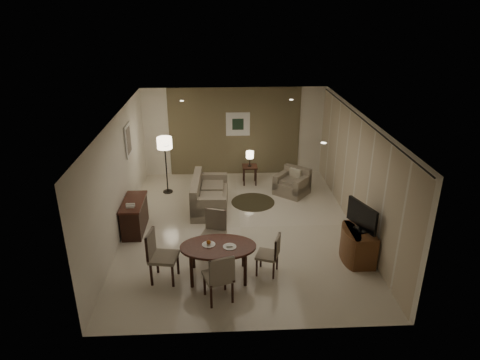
{
  "coord_description": "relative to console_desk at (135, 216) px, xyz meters",
  "views": [
    {
      "loc": [
        -0.46,
        -9.02,
        5.05
      ],
      "look_at": [
        0.0,
        0.2,
        1.15
      ],
      "focal_mm": 32.0,
      "sensor_mm": 36.0,
      "label": 1
    }
  ],
  "objects": [
    {
      "name": "side_table",
      "position": [
        2.9,
        2.66,
        -0.1
      ],
      "size": [
        0.43,
        0.43,
        0.55
      ],
      "primitive_type": null,
      "color": "black",
      "rests_on": "floor"
    },
    {
      "name": "flat_tv",
      "position": [
        4.87,
        -1.5,
        0.65
      ],
      "size": [
        0.36,
        0.85,
        0.6
      ],
      "primitive_type": null,
      "rotation": [
        0.0,
        0.0,
        0.35
      ],
      "color": "black",
      "rests_on": "tv_cabinet"
    },
    {
      "name": "room_shell",
      "position": [
        2.49,
        0.4,
        0.98
      ],
      "size": [
        5.5,
        7.0,
        2.7
      ],
      "color": "beige",
      "rests_on": "ground"
    },
    {
      "name": "chair_near",
      "position": [
        1.96,
        -2.64,
        0.12
      ],
      "size": [
        0.61,
        0.61,
        0.99
      ],
      "primitive_type": null,
      "rotation": [
        0.0,
        0.0,
        3.46
      ],
      "color": "gray",
      "rests_on": "floor"
    },
    {
      "name": "floor_lamp",
      "position": [
        0.53,
        2.15,
        0.44
      ],
      "size": [
        0.41,
        0.41,
        1.62
      ],
      "primitive_type": null,
      "color": "#FFE5B7",
      "rests_on": "floor"
    },
    {
      "name": "chair_left",
      "position": [
        0.92,
        -2.0,
        0.14
      ],
      "size": [
        0.57,
        0.57,
        1.04
      ],
      "primitive_type": null,
      "rotation": [
        0.0,
        0.0,
        1.42
      ],
      "color": "gray",
      "rests_on": "floor"
    },
    {
      "name": "tv_cabinet",
      "position": [
        4.89,
        -1.5,
        -0.03
      ],
      "size": [
        0.48,
        0.9,
        0.7
      ],
      "primitive_type": null,
      "color": "brown",
      "rests_on": "floor"
    },
    {
      "name": "chair_far",
      "position": [
        1.85,
        -1.19,
        0.12
      ],
      "size": [
        0.6,
        0.6,
        0.99
      ],
      "primitive_type": null,
      "rotation": [
        0.0,
        0.0,
        -0.3
      ],
      "color": "gray",
      "rests_on": "floor"
    },
    {
      "name": "napkin",
      "position": [
        2.18,
        -2.0,
        0.35
      ],
      "size": [
        0.12,
        0.08,
        0.03
      ],
      "primitive_type": "cube",
      "color": "white",
      "rests_on": "plate_b"
    },
    {
      "name": "downlight_nl",
      "position": [
        1.09,
        -1.8,
        2.31
      ],
      "size": [
        0.1,
        0.1,
        0.01
      ],
      "primitive_type": "cylinder",
      "color": "white",
      "rests_on": "ceiling"
    },
    {
      "name": "downlight_nr",
      "position": [
        3.89,
        -1.8,
        2.31
      ],
      "size": [
        0.1,
        0.1,
        0.01
      ],
      "primitive_type": "cylinder",
      "color": "white",
      "rests_on": "ceiling"
    },
    {
      "name": "downlight_fr",
      "position": [
        3.89,
        1.8,
        2.31
      ],
      "size": [
        0.1,
        0.1,
        0.01
      ],
      "primitive_type": "cylinder",
      "color": "white",
      "rests_on": "ceiling"
    },
    {
      "name": "round_rug",
      "position": [
        2.9,
        1.36,
        -0.37
      ],
      "size": [
        1.17,
        1.17,
        0.01
      ],
      "primitive_type": "cylinder",
      "color": "#38331F",
      "rests_on": "floor"
    },
    {
      "name": "chair_right",
      "position": [
        2.92,
        -1.88,
        0.05
      ],
      "size": [
        0.52,
        0.52,
        0.85
      ],
      "primitive_type": null,
      "rotation": [
        0.0,
        0.0,
        -1.9
      ],
      "color": "gray",
      "rests_on": "floor"
    },
    {
      "name": "console_desk",
      "position": [
        0.0,
        0.0,
        0.0
      ],
      "size": [
        0.48,
        1.2,
        0.75
      ],
      "primitive_type": null,
      "color": "#4C2318",
      "rests_on": "floor"
    },
    {
      "name": "curtain_wall",
      "position": [
        5.17,
        0.0,
        0.95
      ],
      "size": [
        0.08,
        6.7,
        2.58
      ],
      "primitive_type": null,
      "color": "beige",
      "rests_on": "wall_right"
    },
    {
      "name": "fruit_apple",
      "position": [
        1.78,
        -1.9,
        0.38
      ],
      "size": [
        0.09,
        0.09,
        0.09
      ],
      "primitive_type": "sphere",
      "color": "#A65113",
      "rests_on": "plate_a"
    },
    {
      "name": "art_left_frame",
      "position": [
        -0.23,
        1.2,
        1.48
      ],
      "size": [
        0.03,
        0.6,
        0.8
      ],
      "primitive_type": "cube",
      "color": "silver",
      "rests_on": "wall_left"
    },
    {
      "name": "sofa",
      "position": [
        1.75,
        1.08,
        0.04
      ],
      "size": [
        1.79,
        0.95,
        0.83
      ],
      "primitive_type": null,
      "rotation": [
        0.0,
        0.0,
        1.53
      ],
      "color": "gray",
      "rests_on": "floor"
    },
    {
      "name": "art_left_canvas",
      "position": [
        -0.21,
        1.2,
        1.48
      ],
      "size": [
        0.01,
        0.46,
        0.64
      ],
      "primitive_type": "cube",
      "color": "gray",
      "rests_on": "wall_left"
    },
    {
      "name": "taupe_accent",
      "position": [
        2.49,
        3.48,
        0.98
      ],
      "size": [
        3.96,
        0.03,
        2.7
      ],
      "primitive_type": "cube",
      "color": "brown",
      "rests_on": "wall_back"
    },
    {
      "name": "plate_b",
      "position": [
        2.18,
        -2.0,
        0.32
      ],
      "size": [
        0.26,
        0.26,
        0.02
      ],
      "primitive_type": "cylinder",
      "color": "white",
      "rests_on": "dining_table"
    },
    {
      "name": "dining_table",
      "position": [
        1.96,
        -1.95,
        -0.03
      ],
      "size": [
        1.47,
        0.92,
        0.69
      ],
      "primitive_type": null,
      "color": "#4C2318",
      "rests_on": "floor"
    },
    {
      "name": "downlight_fl",
      "position": [
        1.09,
        1.8,
        2.31
      ],
      "size": [
        0.1,
        0.1,
        0.01
      ],
      "primitive_type": "cylinder",
      "color": "white",
      "rests_on": "ceiling"
    },
    {
      "name": "plate_a",
      "position": [
        1.78,
        -1.9,
        0.32
      ],
      "size": [
        0.26,
        0.26,
        0.02
      ],
      "primitive_type": "cylinder",
      "color": "white",
      "rests_on": "dining_table"
    },
    {
      "name": "table_lamp",
      "position": [
        2.9,
        2.66,
        0.43
      ],
      "size": [
        0.22,
        0.22,
        0.5
      ],
      "primitive_type": null,
      "color": "#FFEAC1",
      "rests_on": "side_table"
    },
    {
      "name": "armchair",
      "position": [
        4.03,
        1.85,
        -0.01
      ],
      "size": [
        1.11,
        1.11,
        0.72
      ],
      "primitive_type": null,
      "rotation": [
        0.0,
        0.0,
        -0.69
      ],
      "color": "gray",
      "rests_on": "floor"
    },
    {
      "name": "art_back_frame",
      "position": [
        2.59,
        3.46,
        1.23
      ],
      "size": [
        0.72,
        0.03,
        0.72
      ],
      "primitive_type": "cube",
      "color": "silver",
      "rests_on": "wall_back"
    },
    {
      "name": "art_back_canvas",
      "position": [
        2.59,
        3.44,
        1.23
      ],
      "size": [
        0.34,
        0.01,
        0.34
      ],
      "primitive_type": "cube",
      "color": "black",
      "rests_on": "wall_back"
    },
    {
      "name": "telephone",
      "position": [
        0.0,
        -0.3,
        0.43
      ],
      "size": [
        0.2,
        0.14,
        0.09
      ],
      "primitive_type": null,
      "color": "white",
      "rests_on": "console_desk"
    },
    {
      "name": "curtain_rod",
      "position": [
        5.17,
        0.0,
        2.27
      ],
      "size": [
        0.03,
        6.8,
        0.03
      ],
      "primitive_type": "cylinder",
      "rotation": [
        1.57,
        0.0,
        0.0
      ],
      "color": "black",
      "rests_on": "wall_right"
    }
  ]
}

